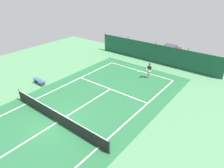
# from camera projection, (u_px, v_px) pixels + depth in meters

# --- Properties ---
(ground_plane) EXTENTS (36.00, 36.00, 0.00)m
(ground_plane) POSITION_uv_depth(u_px,v_px,m) (57.00, 122.00, 15.00)
(ground_plane) COLOR #4C8456
(court_surface) EXTENTS (11.02, 26.60, 0.01)m
(court_surface) POSITION_uv_depth(u_px,v_px,m) (57.00, 122.00, 15.00)
(court_surface) COLOR #236038
(court_surface) RESTS_ON ground
(tennis_net) EXTENTS (10.12, 0.10, 1.10)m
(tennis_net) POSITION_uv_depth(u_px,v_px,m) (57.00, 117.00, 14.76)
(tennis_net) COLOR black
(tennis_net) RESTS_ON ground
(back_fence) EXTENTS (16.30, 0.98, 2.70)m
(back_fence) POSITION_uv_depth(u_px,v_px,m) (156.00, 56.00, 25.76)
(back_fence) COLOR #195138
(back_fence) RESTS_ON ground
(tennis_player) EXTENTS (0.68, 0.78, 1.64)m
(tennis_player) POSITION_uv_depth(u_px,v_px,m) (149.00, 70.00, 21.22)
(tennis_player) COLOR #D8AD8C
(tennis_player) RESTS_ON ground
(tennis_ball_near_player) EXTENTS (0.07, 0.07, 0.07)m
(tennis_ball_near_player) POSITION_uv_depth(u_px,v_px,m) (144.00, 99.00, 17.74)
(tennis_ball_near_player) COLOR #CCDB33
(tennis_ball_near_player) RESTS_ON ground
(parked_car) EXTENTS (2.04, 4.21, 1.68)m
(parked_car) POSITION_uv_depth(u_px,v_px,m) (169.00, 52.00, 26.80)
(parked_car) COLOR maroon
(parked_car) RESTS_ON ground
(courtside_bench) EXTENTS (1.60, 0.40, 0.49)m
(courtside_bench) POSITION_uv_depth(u_px,v_px,m) (39.00, 81.00, 20.19)
(courtside_bench) COLOR #335184
(courtside_bench) RESTS_ON ground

